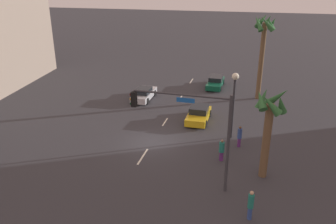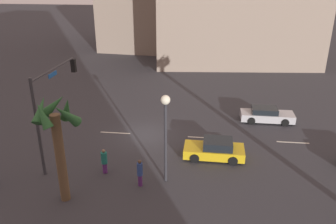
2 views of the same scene
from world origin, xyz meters
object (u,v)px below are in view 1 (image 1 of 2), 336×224
(traffic_signal, at_px, (194,123))
(streetlamp, at_px, (234,93))
(car_2, at_px, (199,114))
(car_0, at_px, (215,82))
(pedestrian_0, at_px, (240,136))
(palm_tree_0, at_px, (269,117))
(palm_tree_1, at_px, (264,39))
(pedestrian_2, at_px, (222,150))
(pedestrian_1, at_px, (251,204))
(car_1, at_px, (144,94))

(traffic_signal, distance_m, streetlamp, 7.95)
(car_2, bearing_deg, car_0, 178.33)
(pedestrian_0, bearing_deg, traffic_signal, -22.97)
(palm_tree_0, relative_size, palm_tree_1, 0.69)
(traffic_signal, height_order, pedestrian_2, traffic_signal)
(pedestrian_0, relative_size, pedestrian_1, 0.96)
(pedestrian_2, height_order, palm_tree_0, palm_tree_0)
(streetlamp, bearing_deg, car_2, -132.94)
(car_0, distance_m, pedestrian_1, 24.46)
(traffic_signal, relative_size, palm_tree_0, 1.03)
(car_2, relative_size, pedestrian_2, 2.47)
(car_0, height_order, car_2, car_2)
(car_0, height_order, pedestrian_1, pedestrian_1)
(car_2, xyz_separation_m, pedestrian_2, (7.00, 2.82, 0.25))
(car_2, height_order, streetlamp, streetlamp)
(pedestrian_1, distance_m, pedestrian_2, 6.57)
(pedestrian_0, relative_size, palm_tree_0, 0.28)
(palm_tree_1, bearing_deg, car_0, -122.04)
(car_0, height_order, car_1, car_0)
(pedestrian_2, bearing_deg, palm_tree_0, 64.41)
(car_1, height_order, pedestrian_0, pedestrian_0)
(traffic_signal, distance_m, pedestrian_2, 5.34)
(car_2, bearing_deg, car_1, -123.19)
(traffic_signal, relative_size, streetlamp, 1.14)
(streetlamp, relative_size, pedestrian_1, 3.05)
(car_0, relative_size, pedestrian_2, 2.76)
(pedestrian_2, distance_m, palm_tree_1, 15.93)
(pedestrian_1, height_order, palm_tree_0, palm_tree_0)
(car_0, xyz_separation_m, car_1, (6.37, -7.10, -0.01))
(pedestrian_0, height_order, palm_tree_0, palm_tree_0)
(car_2, relative_size, palm_tree_1, 0.46)
(pedestrian_1, bearing_deg, pedestrian_2, -160.43)
(car_1, xyz_separation_m, traffic_signal, (15.15, 8.10, 3.81))
(pedestrian_0, distance_m, palm_tree_0, 5.49)
(traffic_signal, relative_size, pedestrian_0, 3.62)
(traffic_signal, relative_size, pedestrian_1, 3.48)
(car_1, relative_size, palm_tree_1, 0.49)
(car_0, relative_size, car_2, 1.11)
(car_2, height_order, palm_tree_0, palm_tree_0)
(pedestrian_0, distance_m, palm_tree_1, 13.45)
(palm_tree_0, bearing_deg, pedestrian_1, -8.72)
(streetlamp, xyz_separation_m, palm_tree_1, (-10.66, 2.11, 2.61))
(pedestrian_0, xyz_separation_m, pedestrian_2, (2.53, -1.15, -0.06))
(streetlamp, height_order, palm_tree_0, palm_tree_0)
(car_1, distance_m, streetlamp, 12.94)
(car_0, xyz_separation_m, car_2, (10.80, -0.32, 0.02))
(car_1, relative_size, pedestrian_0, 2.53)
(car_2, distance_m, traffic_signal, 11.44)
(car_2, bearing_deg, traffic_signal, 7.04)
(pedestrian_2, bearing_deg, pedestrian_0, 155.65)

